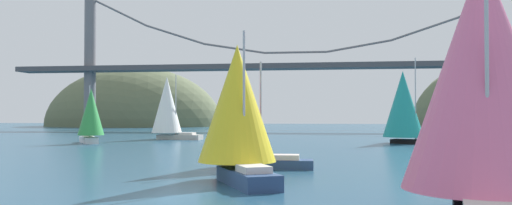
# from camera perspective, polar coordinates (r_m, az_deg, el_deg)

# --- Properties ---
(ground_plane) EXTENTS (360.00, 360.00, 0.00)m
(ground_plane) POSITION_cam_1_polar(r_m,az_deg,el_deg) (24.80, -10.00, -10.34)
(ground_plane) COLOR navy
(headland_right) EXTENTS (55.76, 44.00, 42.45)m
(headland_right) POSITION_cam_1_polar(r_m,az_deg,el_deg) (166.78, 26.46, -2.49)
(headland_right) COLOR #5B6647
(headland_right) RESTS_ON ground_plane
(headland_left) EXTENTS (57.64, 44.00, 38.28)m
(headland_left) POSITION_cam_1_polar(r_m,az_deg,el_deg) (170.26, -13.46, -2.57)
(headland_left) COLOR #5B6647
(headland_left) RESTS_ON ground_plane
(suspension_bridge) EXTENTS (137.21, 6.00, 32.72)m
(suspension_bridge) POSITION_cam_1_polar(r_m,az_deg,el_deg) (119.09, 4.44, 4.31)
(suspension_bridge) COLOR slate
(suspension_bridge) RESTS_ON ground_plane
(sailboat_yellow_sail) EXTENTS (6.15, 7.89, 8.58)m
(sailboat_yellow_sail) POSITION_cam_1_polar(r_m,az_deg,el_deg) (29.61, -2.04, -0.60)
(sailboat_yellow_sail) COLOR navy
(sailboat_yellow_sail) RESTS_ON ground_plane
(sailboat_teal_sail) EXTENTS (9.70, 7.66, 11.28)m
(sailboat_teal_sail) POSITION_cam_1_polar(r_m,az_deg,el_deg) (70.51, 16.18, -0.32)
(sailboat_teal_sail) COLOR black
(sailboat_teal_sail) RESTS_ON ground_plane
(sailboat_green_sail) EXTENTS (5.68, 6.62, 7.75)m
(sailboat_green_sail) POSITION_cam_1_polar(r_m,az_deg,el_deg) (70.61, -17.97, -1.32)
(sailboat_green_sail) COLOR white
(sailboat_green_sail) RESTS_ON ground_plane
(sailboat_white_mainsail) EXTENTS (8.29, 5.15, 9.97)m
(sailboat_white_mainsail) POSITION_cam_1_polar(r_m,az_deg,el_deg) (79.74, -9.84, -0.44)
(sailboat_white_mainsail) COLOR #B7B2A8
(sailboat_white_mainsail) RESTS_ON ground_plane
(sailboat_crimson_sail) EXTENTS (7.45, 4.61, 7.67)m
(sailboat_crimson_sail) POSITION_cam_1_polar(r_m,az_deg,el_deg) (36.70, -1.39, -1.13)
(sailboat_crimson_sail) COLOR navy
(sailboat_crimson_sail) RESTS_ON ground_plane
(sailboat_pink_spinnaker) EXTENTS (7.08, 10.23, 11.48)m
(sailboat_pink_spinnaker) POSITION_cam_1_polar(r_m,az_deg,el_deg) (20.55, 24.07, 2.57)
(sailboat_pink_spinnaker) COLOR black
(sailboat_pink_spinnaker) RESTS_ON ground_plane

